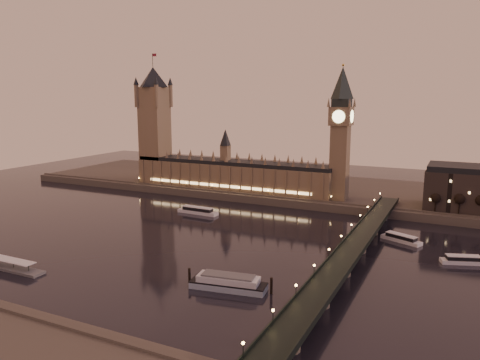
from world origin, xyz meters
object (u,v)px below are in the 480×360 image
object	(u,v)px
cruise_boat_b	(401,238)
pontoon_pier	(7,266)
cruise_boat_a	(198,211)
moored_barge	(228,283)

from	to	relation	value
cruise_boat_b	pontoon_pier	size ratio (longest dim) A/B	0.55
cruise_boat_a	moored_barge	xyz separation A→B (m)	(83.54, -112.35, 0.87)
cruise_boat_a	pontoon_pier	xyz separation A→B (m)	(-29.42, -138.52, -0.94)
cruise_boat_a	pontoon_pier	distance (m)	141.62
cruise_boat_a	cruise_boat_b	size ratio (longest dim) A/B	1.28
pontoon_pier	cruise_boat_b	bearing A→B (deg)	37.45
cruise_boat_b	pontoon_pier	world-z (taller)	pontoon_pier
cruise_boat_b	pontoon_pier	xyz separation A→B (m)	(-174.43, -133.61, -0.70)
cruise_boat_a	pontoon_pier	world-z (taller)	pontoon_pier
cruise_boat_b	moored_barge	size ratio (longest dim) A/B	0.63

